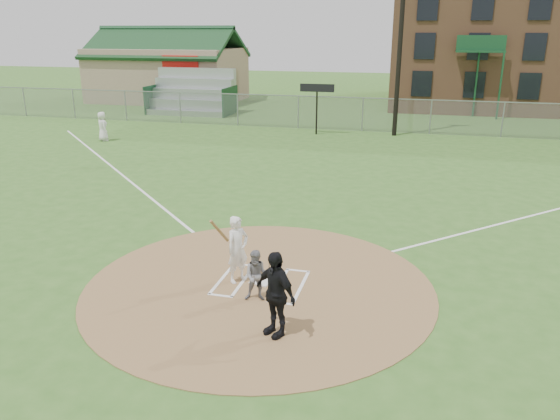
% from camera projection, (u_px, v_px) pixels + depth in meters
% --- Properties ---
extents(ground, '(140.00, 140.00, 0.00)m').
position_uv_depth(ground, '(259.00, 286.00, 13.21)').
color(ground, '#356121').
rests_on(ground, ground).
extents(dirt_circle, '(8.40, 8.40, 0.02)m').
position_uv_depth(dirt_circle, '(259.00, 286.00, 13.20)').
color(dirt_circle, '#957046').
rests_on(dirt_circle, ground).
extents(home_plate, '(0.58, 0.58, 0.03)m').
position_uv_depth(home_plate, '(262.00, 281.00, 13.38)').
color(home_plate, silver).
rests_on(home_plate, dirt_circle).
extents(foul_line_third, '(17.04, 17.04, 0.01)m').
position_uv_depth(foul_line_third, '(120.00, 173.00, 23.62)').
color(foul_line_third, white).
rests_on(foul_line_third, ground).
extents(catcher, '(0.66, 0.56, 1.20)m').
position_uv_depth(catcher, '(257.00, 276.00, 12.31)').
color(catcher, gray).
rests_on(catcher, dirt_circle).
extents(umpire, '(1.13, 0.93, 1.80)m').
position_uv_depth(umpire, '(275.00, 294.00, 10.82)').
color(umpire, black).
rests_on(umpire, dirt_circle).
extents(ondeck_player, '(0.92, 0.91, 1.61)m').
position_uv_depth(ondeck_player, '(103.00, 126.00, 30.19)').
color(ondeck_player, silver).
rests_on(ondeck_player, ground).
extents(batters_boxes, '(2.08, 1.88, 0.01)m').
position_uv_depth(batters_boxes, '(261.00, 282.00, 13.34)').
color(batters_boxes, white).
rests_on(batters_boxes, dirt_circle).
extents(batter_at_plate, '(0.78, 1.06, 1.78)m').
position_uv_depth(batter_at_plate, '(238.00, 249.00, 13.16)').
color(batter_at_plate, white).
rests_on(batter_at_plate, dirt_circle).
extents(outfield_fence, '(56.08, 0.08, 2.03)m').
position_uv_depth(outfield_fence, '(363.00, 114.00, 33.10)').
color(outfield_fence, slate).
rests_on(outfield_fence, ground).
extents(bleachers, '(6.08, 3.20, 3.20)m').
position_uv_depth(bleachers, '(191.00, 92.00, 39.88)').
color(bleachers, '#B7BABF').
rests_on(bleachers, ground).
extents(clubhouse, '(12.20, 8.71, 6.23)m').
position_uv_depth(clubhouse, '(168.00, 72.00, 47.06)').
color(clubhouse, tan).
rests_on(clubhouse, ground).
extents(light_pole, '(1.20, 0.30, 12.22)m').
position_uv_depth(light_pole, '(402.00, 16.00, 29.95)').
color(light_pole, black).
rests_on(light_pole, ground).
extents(scoreboard_sign, '(2.00, 0.10, 2.93)m').
position_uv_depth(scoreboard_sign, '(317.00, 93.00, 31.61)').
color(scoreboard_sign, black).
rests_on(scoreboard_sign, ground).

